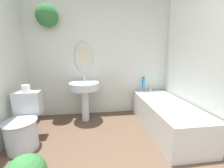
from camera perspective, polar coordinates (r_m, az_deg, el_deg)
wall_back at (r=2.86m, az=-7.15°, el=12.63°), size 2.93×0.38×2.40m
wall_right at (r=2.28m, az=36.92°, el=8.11°), size 0.06×2.56×2.40m
toilet at (r=2.34m, az=-32.88°, el=-14.42°), size 0.42×0.57×0.73m
pedestal_sink at (r=2.63m, az=-11.36°, el=-2.85°), size 0.55×0.55×0.85m
bathtub at (r=2.56m, az=21.41°, el=-11.96°), size 0.68×1.56×0.56m
shampoo_bottle at (r=2.97m, az=12.90°, el=0.48°), size 0.06×0.06×0.24m
toilet_paper_roll at (r=2.36m, az=-32.17°, el=-1.57°), size 0.11×0.11×0.10m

